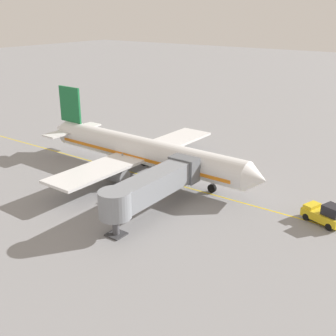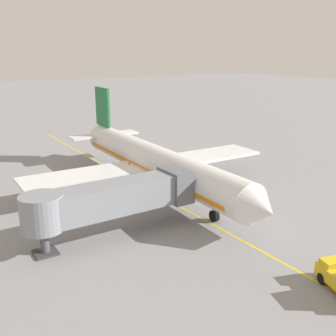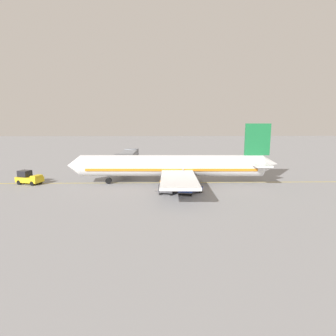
{
  "view_description": "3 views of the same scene",
  "coord_description": "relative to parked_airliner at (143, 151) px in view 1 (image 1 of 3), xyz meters",
  "views": [
    {
      "loc": [
        42.88,
        34.81,
        21.86
      ],
      "look_at": [
        1.69,
        5.1,
        2.83
      ],
      "focal_mm": 45.56,
      "sensor_mm": 36.0,
      "label": 1
    },
    {
      "loc": [
        22.05,
        36.96,
        15.36
      ],
      "look_at": [
        -0.56,
        2.41,
        3.33
      ],
      "focal_mm": 42.42,
      "sensor_mm": 36.0,
      "label": 2
    },
    {
      "loc": [
        -46.97,
        0.81,
        10.43
      ],
      "look_at": [
        -1.32,
        -0.28,
        2.92
      ],
      "focal_mm": 28.24,
      "sensor_mm": 36.0,
      "label": 3
    }
  ],
  "objects": [
    {
      "name": "parked_airliner",
      "position": [
        0.0,
        0.0,
        0.0
      ],
      "size": [
        30.13,
        37.28,
        10.63
      ],
      "color": "white",
      "rests_on": "ground"
    },
    {
      "name": "gate_lead_in_line",
      "position": [
        0.91,
        1.14,
        -3.18
      ],
      "size": [
        0.24,
        80.0,
        0.01
      ],
      "primitive_type": "cube",
      "color": "gold",
      "rests_on": "ground"
    },
    {
      "name": "jet_bridge",
      "position": [
        9.6,
        9.02,
        0.27
      ],
      "size": [
        15.16,
        3.5,
        4.98
      ],
      "color": "gray",
      "rests_on": "ground"
    },
    {
      "name": "baggage_tug_lead",
      "position": [
        -6.42,
        -2.98,
        -2.47
      ],
      "size": [
        2.23,
        2.77,
        1.62
      ],
      "color": "navy",
      "rests_on": "ground"
    },
    {
      "name": "baggage_cart_front",
      "position": [
        -7.26,
        1.3,
        -2.24
      ],
      "size": [
        1.78,
        2.98,
        1.58
      ],
      "color": "#4C4C51",
      "rests_on": "ground"
    },
    {
      "name": "baggage_cart_second_in_train",
      "position": [
        -7.67,
        -1.6,
        -2.24
      ],
      "size": [
        1.78,
        2.98,
        1.58
      ],
      "color": "#4C4C51",
      "rests_on": "ground"
    },
    {
      "name": "pushback_tractor",
      "position": [
        0.44,
        25.57,
        -2.09
      ],
      "size": [
        3.47,
        4.87,
        2.4
      ],
      "color": "gold",
      "rests_on": "ground"
    },
    {
      "name": "ground_crew_wing_walker",
      "position": [
        -3.95,
        1.98,
        -2.23
      ],
      "size": [
        0.41,
        0.69,
        1.69
      ],
      "color": "#232328",
      "rests_on": "ground"
    },
    {
      "name": "ground_plane",
      "position": [
        0.91,
        1.14,
        -3.19
      ],
      "size": [
        400.0,
        400.0,
        0.0
      ],
      "primitive_type": "plane",
      "color": "gray"
    }
  ]
}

